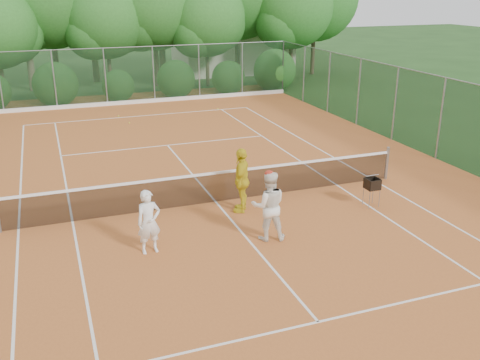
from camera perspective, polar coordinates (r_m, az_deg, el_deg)
name	(u,v)px	position (r m, az deg, el deg)	size (l,w,h in m)	color
ground	(216,203)	(15.93, -2.57, -2.46)	(120.00, 120.00, 0.00)	#1D4016
clay_court	(216,203)	(15.93, -2.57, -2.42)	(18.00, 36.00, 0.02)	#B6612A
club_building	(232,51)	(40.59, -0.84, 13.60)	(8.00, 5.00, 3.00)	beige
tennis_net	(216,186)	(15.73, -2.60, -0.67)	(11.97, 0.10, 1.10)	gray
player_white	(149,222)	(12.91, -9.70, -4.44)	(0.58, 0.38, 1.58)	white
player_center_grp	(269,206)	(13.35, 3.07, -2.75)	(1.03, 0.89, 1.84)	white
player_yellow	(242,180)	(15.00, 0.19, -0.01)	(1.09, 0.45, 1.86)	gold
ball_hopper	(372,184)	(15.88, 13.93, -0.45)	(0.37, 0.37, 0.85)	gray
stray_ball_a	(118,116)	(27.03, -12.84, 6.67)	(0.07, 0.07, 0.07)	gold
stray_ball_b	(129,123)	(25.54, -11.72, 5.98)	(0.07, 0.07, 0.07)	yellow
stray_ball_c	(218,109)	(27.97, -2.37, 7.60)	(0.07, 0.07, 0.07)	#CCD932
court_markings	(216,202)	(15.92, -2.57, -2.38)	(11.03, 23.83, 0.01)	white
fence_back	(130,76)	(29.72, -11.67, 10.83)	(18.07, 0.07, 3.00)	#19381E
tropical_treeline	(135,2)	(34.76, -11.11, 18.13)	(32.10, 8.49, 15.03)	brown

